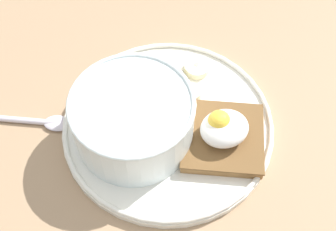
# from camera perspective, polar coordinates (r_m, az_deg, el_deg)

# --- Properties ---
(ground_plane) EXTENTS (1.20, 1.20, 0.02)m
(ground_plane) POSITION_cam_1_polar(r_m,az_deg,el_deg) (0.61, 0.00, -2.05)
(ground_plane) COLOR #A07E5D
(ground_plane) RESTS_ON ground
(plate) EXTENTS (0.27, 0.27, 0.02)m
(plate) POSITION_cam_1_polar(r_m,az_deg,el_deg) (0.59, 0.00, -1.16)
(plate) COLOR white
(plate) RESTS_ON ground_plane
(oatmeal_bowl) EXTENTS (0.15, 0.15, 0.07)m
(oatmeal_bowl) POSITION_cam_1_polar(r_m,az_deg,el_deg) (0.56, -4.41, -0.07)
(oatmeal_bowl) COLOR white
(oatmeal_bowl) RESTS_ON plate
(toast_slice) EXTENTS (0.13, 0.13, 0.02)m
(toast_slice) POSITION_cam_1_polar(r_m,az_deg,el_deg) (0.58, 6.68, -2.69)
(toast_slice) COLOR brown
(toast_slice) RESTS_ON plate
(poached_egg) EXTENTS (0.06, 0.05, 0.04)m
(poached_egg) POSITION_cam_1_polar(r_m,az_deg,el_deg) (0.56, 6.78, -1.42)
(poached_egg) COLOR white
(poached_egg) RESTS_ON toast_slice
(banana_slice_front) EXTENTS (0.03, 0.03, 0.01)m
(banana_slice_front) POSITION_cam_1_polar(r_m,az_deg,el_deg) (0.63, 0.50, 4.53)
(banana_slice_front) COLOR #F1E7BC
(banana_slice_front) RESTS_ON plate
(banana_slice_left) EXTENTS (0.03, 0.03, 0.01)m
(banana_slice_left) POSITION_cam_1_polar(r_m,az_deg,el_deg) (0.64, -0.51, 6.28)
(banana_slice_left) COLOR beige
(banana_slice_left) RESTS_ON plate
(banana_slice_back) EXTENTS (0.04, 0.04, 0.02)m
(banana_slice_back) POSITION_cam_1_polar(r_m,az_deg,el_deg) (0.64, 3.48, 5.86)
(banana_slice_back) COLOR beige
(banana_slice_back) RESTS_ON plate
(banana_slice_right) EXTENTS (0.04, 0.04, 0.01)m
(banana_slice_right) POSITION_cam_1_polar(r_m,az_deg,el_deg) (0.61, 2.59, 2.66)
(banana_slice_right) COLOR beige
(banana_slice_right) RESTS_ON plate
(spoon) EXTENTS (0.12, 0.07, 0.01)m
(spoon) POSITION_cam_1_polar(r_m,az_deg,el_deg) (0.62, -15.85, -0.69)
(spoon) COLOR silver
(spoon) RESTS_ON ground_plane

